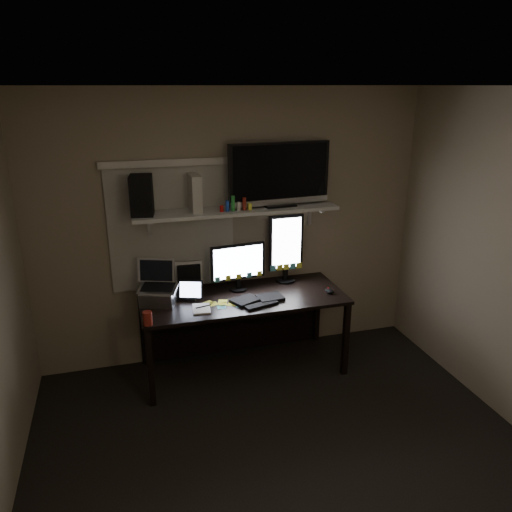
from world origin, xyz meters
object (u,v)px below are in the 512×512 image
object	(u,v)px
monitor_landscape	(238,267)
tv	(279,175)
desk	(240,309)
laptop	(158,284)
game_console	(195,193)
speaker	(142,195)
tablet	(190,290)
monitor_portrait	(286,248)
keyboard	(258,299)
mouse	(329,291)
cup	(148,318)

from	to	relation	value
monitor_landscape	tv	xyz separation A→B (m)	(0.39, 0.04, 0.81)
desk	laptop	distance (m)	0.82
game_console	speaker	size ratio (longest dim) A/B	0.94
speaker	laptop	bearing A→B (deg)	-57.42
tv	monitor_landscape	bearing A→B (deg)	-179.02
tv	speaker	xyz separation A→B (m)	(-1.19, 0.01, -0.11)
tv	laptop	bearing A→B (deg)	-177.27
tablet	speaker	distance (m)	0.90
laptop	tv	distance (m)	1.41
laptop	game_console	distance (m)	0.83
laptop	monitor_portrait	bearing A→B (deg)	29.11
monitor_portrait	laptop	size ratio (longest dim) A/B	1.82
tablet	keyboard	bearing A→B (deg)	2.74
tablet	game_console	size ratio (longest dim) A/B	0.70
monitor_portrait	desk	bearing A→B (deg)	-167.87
tv	mouse	bearing A→B (deg)	-46.31
keyboard	laptop	distance (m)	0.86
mouse	monitor_landscape	bearing A→B (deg)	157.03
game_console	speaker	distance (m)	0.45
monitor_landscape	keyboard	size ratio (longest dim) A/B	1.11
game_console	monitor_portrait	bearing A→B (deg)	-0.33
desk	cup	size ratio (longest dim) A/B	16.71
monitor_landscape	speaker	xyz separation A→B (m)	(-0.80, 0.05, 0.69)
keyboard	monitor_portrait	bearing A→B (deg)	28.05
laptop	speaker	distance (m)	0.75
monitor_landscape	monitor_portrait	world-z (taller)	monitor_portrait
keyboard	speaker	distance (m)	1.32
desk	monitor_portrait	xyz separation A→B (m)	(0.48, 0.12, 0.51)
tv	game_console	distance (m)	0.76
game_console	laptop	bearing A→B (deg)	-155.40
monitor_landscape	keyboard	distance (m)	0.37
monitor_landscape	tv	bearing A→B (deg)	-0.34
desk	keyboard	distance (m)	0.33
monitor_portrait	game_console	size ratio (longest dim) A/B	2.13
laptop	cup	xyz separation A→B (m)	(-0.12, -0.37, -0.13)
mouse	tv	distance (m)	1.13
monitor_landscape	mouse	size ratio (longest dim) A/B	4.94
monitor_landscape	tablet	size ratio (longest dim) A/B	2.34
monitor_portrait	mouse	bearing A→B (deg)	-54.83
tablet	cup	size ratio (longest dim) A/B	2.01
desk	tablet	world-z (taller)	tablet
keyboard	mouse	bearing A→B (deg)	-17.05
keyboard	monitor_landscape	bearing A→B (deg)	94.21
monitor_portrait	cup	distance (m)	1.47
desk	keyboard	xyz separation A→B (m)	(0.10, -0.25, 0.19)
speaker	desk	bearing A→B (deg)	2.23
desk	speaker	world-z (taller)	speaker
tv	monitor_portrait	bearing A→B (deg)	22.30
keyboard	mouse	distance (m)	0.67
speaker	monitor_landscape	bearing A→B (deg)	4.63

